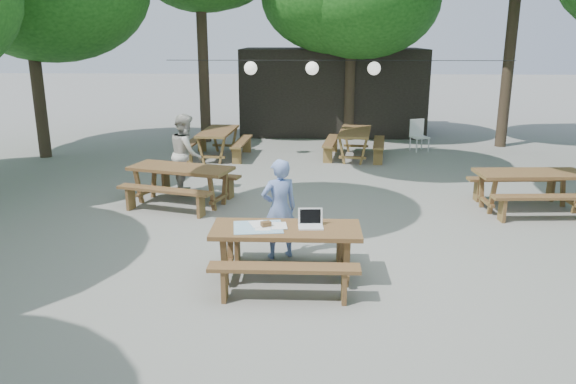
# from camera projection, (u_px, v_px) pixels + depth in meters

# --- Properties ---
(ground) EXTENTS (80.00, 80.00, 0.00)m
(ground) POSITION_uv_depth(u_px,v_px,m) (324.00, 235.00, 9.40)
(ground) COLOR slate
(ground) RESTS_ON ground
(pavilion) EXTENTS (6.00, 3.00, 2.80)m
(pavilion) POSITION_uv_depth(u_px,v_px,m) (332.00, 91.00, 19.11)
(pavilion) COLOR black
(pavilion) RESTS_ON ground
(main_picnic_table) EXTENTS (2.00, 1.58, 0.75)m
(main_picnic_table) POSITION_uv_depth(u_px,v_px,m) (286.00, 253.00, 7.60)
(main_picnic_table) COLOR #502B1C
(main_picnic_table) RESTS_ON ground
(picnic_table_nw) EXTENTS (2.27, 2.06, 0.75)m
(picnic_table_nw) POSITION_uv_depth(u_px,v_px,m) (182.00, 185.00, 11.05)
(picnic_table_nw) COLOR #502B1C
(picnic_table_nw) RESTS_ON ground
(picnic_table_ne) EXTENTS (2.05, 1.69, 0.75)m
(picnic_table_ne) POSITION_uv_depth(u_px,v_px,m) (529.00, 191.00, 10.63)
(picnic_table_ne) COLOR #502B1C
(picnic_table_ne) RESTS_ON ground
(picnic_table_far_w) EXTENTS (1.70, 2.05, 0.75)m
(picnic_table_far_w) POSITION_uv_depth(u_px,v_px,m) (218.00, 143.00, 15.26)
(picnic_table_far_w) COLOR #502B1C
(picnic_table_far_w) RESTS_ON ground
(picnic_table_far_e) EXTENTS (1.82, 2.10, 0.75)m
(picnic_table_far_e) POSITION_uv_depth(u_px,v_px,m) (355.00, 144.00, 15.19)
(picnic_table_far_e) COLOR #502B1C
(picnic_table_far_e) RESTS_ON ground
(woman) EXTENTS (0.65, 0.54, 1.51)m
(woman) POSITION_uv_depth(u_px,v_px,m) (279.00, 209.00, 8.30)
(woman) COLOR #718BCF
(woman) RESTS_ON ground
(second_person) EXTENTS (0.80, 0.93, 1.67)m
(second_person) POSITION_uv_depth(u_px,v_px,m) (186.00, 154.00, 11.76)
(second_person) COLOR beige
(second_person) RESTS_ON ground
(plastic_chair) EXTENTS (0.56, 0.56, 0.90)m
(plastic_chair) POSITION_uv_depth(u_px,v_px,m) (419.00, 142.00, 16.14)
(plastic_chair) COLOR silver
(plastic_chair) RESTS_ON ground
(laptop) EXTENTS (0.34, 0.28, 0.24)m
(laptop) POSITION_uv_depth(u_px,v_px,m) (311.00, 222.00, 7.54)
(laptop) COLOR white
(laptop) RESTS_ON main_picnic_table
(tabletop_clutter) EXTENTS (0.76, 0.63, 0.08)m
(tabletop_clutter) POSITION_uv_depth(u_px,v_px,m) (260.00, 226.00, 7.52)
(tabletop_clutter) COLOR #3992C2
(tabletop_clutter) RESTS_ON main_picnic_table
(paper_lanterns) EXTENTS (9.00, 0.34, 0.38)m
(paper_lanterns) POSITION_uv_depth(u_px,v_px,m) (313.00, 68.00, 14.53)
(paper_lanterns) COLOR black
(paper_lanterns) RESTS_ON ground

